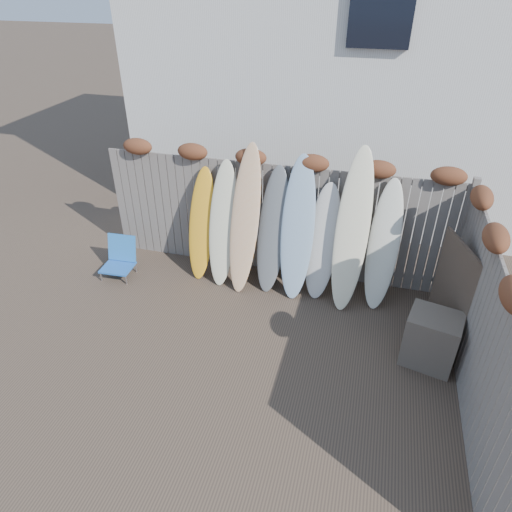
% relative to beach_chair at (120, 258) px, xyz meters
% --- Properties ---
extents(ground, '(80.00, 80.00, 0.00)m').
position_rel_beach_chair_xyz_m(ground, '(2.60, -1.55, -0.32)').
color(ground, '#493A2D').
extents(back_fence, '(6.05, 0.28, 2.24)m').
position_rel_beach_chair_xyz_m(back_fence, '(2.66, 0.84, 0.86)').
color(back_fence, slate).
rests_on(back_fence, ground).
extents(right_fence, '(0.28, 4.40, 2.24)m').
position_rel_beach_chair_xyz_m(right_fence, '(5.59, -1.30, 0.82)').
color(right_fence, slate).
rests_on(right_fence, ground).
extents(house, '(8.50, 5.50, 6.33)m').
position_rel_beach_chair_xyz_m(house, '(3.10, 4.95, 2.88)').
color(house, silver).
rests_on(house, ground).
extents(beach_chair, '(0.54, 0.58, 0.69)m').
position_rel_beach_chair_xyz_m(beach_chair, '(0.00, 0.00, 0.00)').
color(beach_chair, blue).
rests_on(beach_chair, ground).
extents(wooden_crate, '(0.79, 0.70, 0.79)m').
position_rel_beach_chair_xyz_m(wooden_crate, '(5.20, -0.85, 0.07)').
color(wooden_crate, brown).
rests_on(wooden_crate, ground).
extents(lattice_panel, '(0.38, 1.01, 1.57)m').
position_rel_beach_chair_xyz_m(lattice_panel, '(5.44, -0.24, 0.47)').
color(lattice_panel, '#4C392E').
rests_on(lattice_panel, ground).
extents(surfboard_0, '(0.49, 0.70, 1.90)m').
position_rel_beach_chair_xyz_m(surfboard_0, '(1.41, 0.46, 0.63)').
color(surfboard_0, '#FAA91D').
rests_on(surfboard_0, ground).
extents(surfboard_1, '(0.47, 0.73, 2.07)m').
position_rel_beach_chair_xyz_m(surfboard_1, '(1.82, 0.40, 0.71)').
color(surfboard_1, beige).
rests_on(surfboard_1, ground).
extents(surfboard_2, '(0.55, 0.87, 2.39)m').
position_rel_beach_chair_xyz_m(surfboard_2, '(2.22, 0.36, 0.87)').
color(surfboard_2, '#E6BE72').
rests_on(surfboard_2, ground).
extents(surfboard_3, '(0.55, 0.76, 2.05)m').
position_rel_beach_chair_xyz_m(surfboard_3, '(2.67, 0.43, 0.71)').
color(surfboard_3, slate).
rests_on(surfboard_3, ground).
extents(surfboard_4, '(0.57, 0.83, 2.27)m').
position_rel_beach_chair_xyz_m(surfboard_4, '(3.09, 0.40, 0.82)').
color(surfboard_4, '#86A4C1').
rests_on(surfboard_4, ground).
extents(surfboard_5, '(0.57, 0.71, 1.86)m').
position_rel_beach_chair_xyz_m(surfboard_5, '(3.49, 0.43, 0.61)').
color(surfboard_5, silver).
rests_on(surfboard_5, ground).
extents(surfboard_6, '(0.56, 0.90, 2.49)m').
position_rel_beach_chair_xyz_m(surfboard_6, '(3.94, 0.34, 0.93)').
color(surfboard_6, '#FDF4CC').
rests_on(surfboard_6, ground).
extents(surfboard_7, '(0.52, 0.74, 2.03)m').
position_rel_beach_chair_xyz_m(surfboard_7, '(4.44, 0.44, 0.69)').
color(surfboard_7, silver).
rests_on(surfboard_7, ground).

